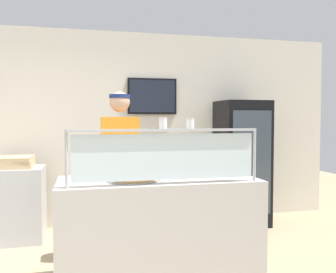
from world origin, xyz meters
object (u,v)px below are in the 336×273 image
(pizza_tray, at_px, (133,178))
(pepper_flake_shaker, at_px, (190,124))
(pizza_server, at_px, (130,176))
(parmesan_shaker, at_px, (163,124))
(pizza_box_stack, at_px, (13,162))
(worker_figure, at_px, (121,165))
(drink_fridge, at_px, (242,163))

(pizza_tray, bearing_deg, pepper_flake_shaker, -31.16)
(pizza_server, height_order, pepper_flake_shaker, pepper_flake_shaker)
(parmesan_shaker, bearing_deg, pizza_tray, 128.63)
(pizza_tray, distance_m, parmesan_shaker, 0.58)
(parmesan_shaker, distance_m, pizza_box_stack, 2.39)
(pepper_flake_shaker, relative_size, worker_figure, 0.05)
(pizza_server, relative_size, parmesan_shaker, 3.07)
(pizza_server, height_order, pizza_box_stack, pizza_box_stack)
(parmesan_shaker, distance_m, pepper_flake_shaker, 0.23)
(parmesan_shaker, height_order, drink_fridge, drink_fridge)
(pizza_tray, relative_size, parmesan_shaker, 5.26)
(parmesan_shaker, bearing_deg, pizza_box_stack, 128.33)
(pizza_server, bearing_deg, pepper_flake_shaker, -19.60)
(parmesan_shaker, bearing_deg, pepper_flake_shaker, 0.00)
(drink_fridge, bearing_deg, pepper_flake_shaker, -125.10)
(drink_fridge, relative_size, pizza_box_stack, 3.73)
(pizza_tray, distance_m, pizza_box_stack, 2.00)
(pizza_box_stack, bearing_deg, parmesan_shaker, -51.67)
(pizza_box_stack, bearing_deg, drink_fridge, 0.84)
(parmesan_shaker, height_order, pepper_flake_shaker, parmesan_shaker)
(pizza_server, xyz_separation_m, pizza_box_stack, (-1.21, 1.59, -0.03))
(pizza_server, distance_m, parmesan_shaker, 0.56)
(pizza_tray, height_order, worker_figure, worker_figure)
(pizza_server, bearing_deg, pizza_box_stack, 135.48)
(parmesan_shaker, bearing_deg, pizza_server, 134.29)
(drink_fridge, distance_m, pizza_box_stack, 3.00)
(drink_fridge, bearing_deg, pizza_box_stack, -179.16)
(pizza_server, height_order, parmesan_shaker, parmesan_shaker)
(pizza_server, bearing_deg, pizza_tray, 44.50)
(pizza_server, relative_size, pepper_flake_shaker, 3.25)
(pepper_flake_shaker, bearing_deg, pizza_server, 152.24)
(worker_figure, bearing_deg, drink_fridge, 28.33)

